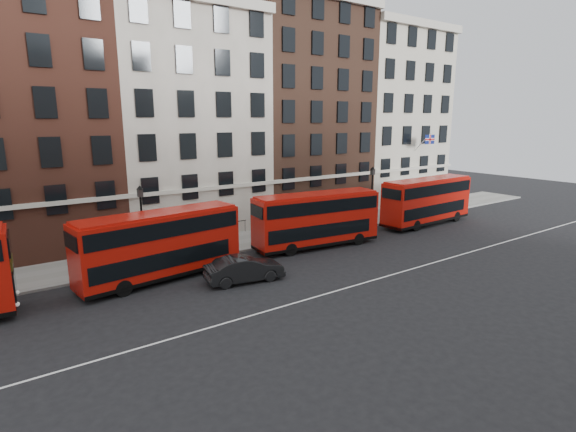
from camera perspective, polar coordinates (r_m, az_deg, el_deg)
ground at (r=27.44m, az=2.16°, el=-8.57°), size 120.00×120.00×0.00m
pavement at (r=35.89m, az=-8.12°, el=-3.49°), size 80.00×5.00×0.15m
kerb at (r=33.77m, az=-6.16°, el=-4.44°), size 80.00×0.30×0.16m
road_centre_line at (r=26.00m, az=4.89°, el=-9.82°), size 70.00×0.12×0.01m
building_terrace at (r=41.14m, az=-13.81°, el=12.63°), size 64.00×11.95×22.00m
bus_b at (r=28.50m, az=-15.98°, el=-3.43°), size 10.32×3.60×4.25m
bus_c at (r=34.37m, az=3.61°, el=-0.33°), size 10.25×3.59×4.22m
bus_d at (r=43.75m, az=17.21°, el=1.96°), size 10.37×2.87×4.32m
car_front at (r=27.64m, az=-5.54°, el=-6.72°), size 5.03×2.48×1.59m
lamp_post_left at (r=31.38m, az=-18.04°, el=-0.62°), size 0.44×0.44×5.33m
lamp_post_right at (r=41.96m, az=10.60°, el=2.93°), size 0.44×0.44×5.33m
traffic_light at (r=47.65m, az=17.26°, el=2.93°), size 0.25×0.45×3.27m
iron_railings at (r=37.65m, az=-9.69°, el=-1.88°), size 6.60×0.06×1.00m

